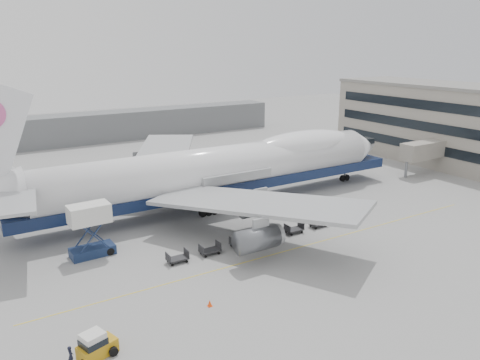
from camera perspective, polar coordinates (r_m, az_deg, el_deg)
ground at (r=59.95m, az=3.13°, el=-6.33°), size 260.00×260.00×0.00m
apron_line at (r=55.53m, az=6.67°, el=-8.31°), size 60.00×0.15×0.01m
hangar at (r=119.09m, az=-20.67°, el=5.72°), size 110.00×8.00×7.00m
airliner at (r=68.16m, az=-2.07°, el=1.45°), size 67.00×55.30×19.98m
catering_truck at (r=54.78m, az=-17.79°, el=-5.47°), size 4.88×3.49×6.06m
baggage_tug at (r=39.19m, az=-17.18°, el=-18.74°), size 3.17×2.30×2.08m
ground_worker at (r=38.83m, az=-19.94°, el=-19.53°), size 0.48×0.66×1.68m
traffic_cone at (r=44.01m, az=-3.71°, el=-14.76°), size 0.43×0.43×0.64m
dolly_0 at (r=52.13m, az=-7.64°, el=-9.40°), size 2.30×1.35×1.30m
dolly_1 at (r=53.68m, az=-3.70°, el=-8.50°), size 2.30×1.35×1.30m
dolly_2 at (r=55.48m, az=-0.01°, el=-7.62°), size 2.30×1.35×1.30m
dolly_3 at (r=57.50m, az=3.43°, el=-6.77°), size 2.30×1.35×1.30m
dolly_4 at (r=59.72m, az=6.60°, el=-5.95°), size 2.30×1.35×1.30m
dolly_5 at (r=62.13m, az=9.53°, el=-5.18°), size 2.30×1.35×1.30m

